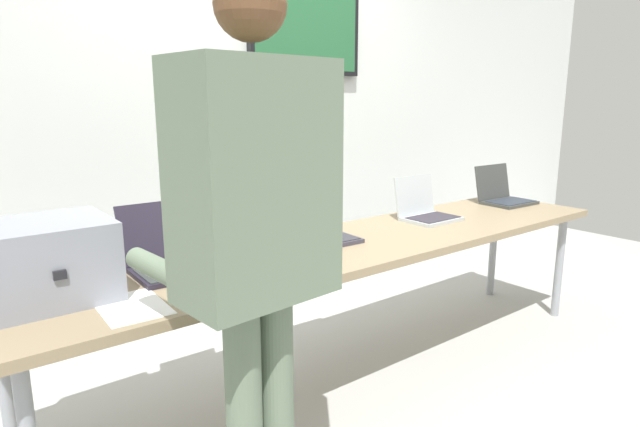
% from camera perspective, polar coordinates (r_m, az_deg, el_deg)
% --- Properties ---
extents(ground, '(8.00, 8.00, 0.04)m').
position_cam_1_polar(ground, '(2.94, 3.93, -17.01)').
color(ground, '#A1A19D').
extents(back_wall, '(8.00, 0.11, 2.57)m').
position_cam_1_polar(back_wall, '(3.49, -8.23, 10.21)').
color(back_wall, silver).
rests_on(back_wall, ground).
extents(workbench, '(3.30, 0.70, 0.72)m').
position_cam_1_polar(workbench, '(2.67, 4.15, -3.82)').
color(workbench, '#8B7759').
rests_on(workbench, ground).
extents(equipment_box, '(0.42, 0.39, 0.28)m').
position_cam_1_polar(equipment_box, '(2.08, -27.33, -4.54)').
color(equipment_box, gray).
rests_on(equipment_box, workbench).
extents(laptop_station_0, '(0.33, 0.38, 0.26)m').
position_cam_1_polar(laptop_station_0, '(2.28, -15.94, -4.39)').
color(laptop_station_0, '#231F2C').
rests_on(laptop_station_0, workbench).
extents(laptop_station_1, '(0.34, 0.34, 0.24)m').
position_cam_1_polar(laptop_station_1, '(2.63, -0.43, -1.74)').
color(laptop_station_1, '#373440').
rests_on(laptop_station_1, workbench).
extents(laptop_station_2, '(0.31, 0.28, 0.25)m').
position_cam_1_polar(laptop_station_2, '(3.16, 11.23, 0.41)').
color(laptop_station_2, '#ADB5B9').
rests_on(laptop_station_2, workbench).
extents(laptop_station_3, '(0.35, 0.31, 0.25)m').
position_cam_1_polar(laptop_station_3, '(3.79, 19.07, 1.95)').
color(laptop_station_3, '#383A38').
rests_on(laptop_station_3, workbench).
extents(person, '(0.47, 0.61, 1.76)m').
position_cam_1_polar(person, '(1.52, -7.09, -1.09)').
color(person, slate).
rests_on(person, ground).
extents(paper_sheet, '(0.22, 0.30, 0.00)m').
position_cam_1_polar(paper_sheet, '(1.94, -19.59, -9.41)').
color(paper_sheet, white).
rests_on(paper_sheet, workbench).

